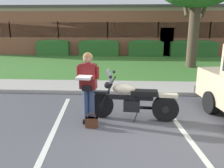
% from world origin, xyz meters
% --- Properties ---
extents(ground_plane, '(140.00, 140.00, 0.00)m').
position_xyz_m(ground_plane, '(0.00, 0.00, 0.00)').
color(ground_plane, '#4C4C51').
extents(curb_strip, '(60.00, 0.20, 0.12)m').
position_xyz_m(curb_strip, '(0.00, 3.02, 0.06)').
color(curb_strip, '#ADA89E').
rests_on(curb_strip, ground).
extents(concrete_walk, '(60.00, 1.50, 0.08)m').
position_xyz_m(concrete_walk, '(0.00, 3.87, 0.04)').
color(concrete_walk, '#ADA89E').
rests_on(concrete_walk, ground).
extents(grass_lawn, '(60.00, 8.08, 0.06)m').
position_xyz_m(grass_lawn, '(0.00, 8.66, 0.03)').
color(grass_lawn, '#3D752D').
rests_on(grass_lawn, ground).
extents(stall_stripe_0, '(0.56, 4.39, 0.01)m').
position_xyz_m(stall_stripe_0, '(-2.13, 0.20, 0.00)').
color(stall_stripe_0, silver).
rests_on(stall_stripe_0, ground).
extents(stall_stripe_1, '(0.56, 4.39, 0.01)m').
position_xyz_m(stall_stripe_1, '(0.78, 0.20, 0.00)').
color(stall_stripe_1, silver).
rests_on(stall_stripe_1, ground).
extents(motorcycle, '(2.24, 0.82, 1.26)m').
position_xyz_m(motorcycle, '(-0.26, 0.90, 0.49)').
color(motorcycle, black).
rests_on(motorcycle, ground).
extents(rider_person, '(0.53, 0.61, 1.70)m').
position_xyz_m(rider_person, '(-1.40, 0.60, 1.01)').
color(rider_person, black).
rests_on(rider_person, ground).
extents(handbag, '(0.28, 0.13, 0.36)m').
position_xyz_m(handbag, '(-1.30, 0.34, 0.14)').
color(handbag, '#562D19').
rests_on(handbag, ground).
extents(hedge_left, '(2.41, 0.90, 1.24)m').
position_xyz_m(hedge_left, '(-5.96, 12.63, 0.65)').
color(hedge_left, '#336B2D').
rests_on(hedge_left, ground).
extents(hedge_center_left, '(2.91, 0.90, 1.24)m').
position_xyz_m(hedge_center_left, '(-2.51, 12.63, 0.65)').
color(hedge_center_left, '#336B2D').
rests_on(hedge_center_left, ground).
extents(hedge_center_right, '(2.51, 0.90, 1.24)m').
position_xyz_m(hedge_center_right, '(0.94, 12.63, 0.65)').
color(hedge_center_right, '#336B2D').
rests_on(hedge_center_right, ground).
extents(hedge_right, '(3.30, 0.90, 1.24)m').
position_xyz_m(hedge_right, '(4.39, 12.63, 0.65)').
color(hedge_right, '#336B2D').
rests_on(hedge_right, ground).
extents(brick_building, '(21.99, 12.07, 3.71)m').
position_xyz_m(brick_building, '(-1.87, 18.70, 1.86)').
color(brick_building, '#93513D').
rests_on(brick_building, ground).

